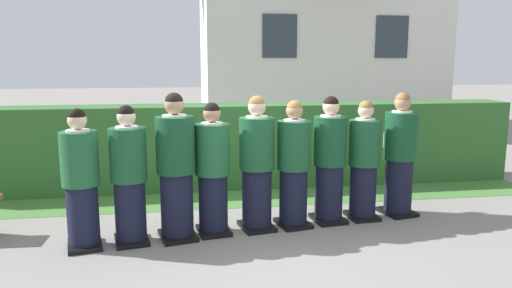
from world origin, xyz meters
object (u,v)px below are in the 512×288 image
at_px(student_front_row_0, 81,183).
at_px(student_front_row_7, 364,163).
at_px(student_front_row_1, 129,179).
at_px(student_front_row_5, 294,167).
at_px(student_front_row_3, 213,172).
at_px(student_front_row_2, 176,170).
at_px(student_front_row_4, 257,167).
at_px(student_front_row_8, 400,157).
at_px(student_front_row_6, 329,163).

height_order(student_front_row_0, student_front_row_7, student_front_row_0).
relative_size(student_front_row_0, student_front_row_1, 0.99).
xyz_separation_m(student_front_row_0, student_front_row_1, (0.50, 0.07, 0.01)).
bearing_deg(student_front_row_5, student_front_row_3, -173.79).
distance_m(student_front_row_2, student_front_row_4, 0.97).
height_order(student_front_row_4, student_front_row_5, student_front_row_4).
height_order(student_front_row_2, student_front_row_7, student_front_row_2).
relative_size(student_front_row_1, student_front_row_2, 0.92).
relative_size(student_front_row_3, student_front_row_8, 0.96).
relative_size(student_front_row_6, student_front_row_8, 0.98).
distance_m(student_front_row_1, student_front_row_7, 2.91).
xyz_separation_m(student_front_row_1, student_front_row_5, (1.93, 0.27, 0.00)).
bearing_deg(student_front_row_1, student_front_row_5, 8.03).
bearing_deg(student_front_row_4, student_front_row_6, 8.14).
bearing_deg(student_front_row_4, student_front_row_0, -171.15).
bearing_deg(student_front_row_4, student_front_row_8, 7.94).
height_order(student_front_row_2, student_front_row_8, student_front_row_2).
distance_m(student_front_row_3, student_front_row_7, 1.96).
bearing_deg(student_front_row_7, student_front_row_3, -172.56).
xyz_separation_m(student_front_row_6, student_front_row_8, (1.00, 0.14, 0.01)).
xyz_separation_m(student_front_row_0, student_front_row_2, (1.01, 0.13, 0.07)).
height_order(student_front_row_5, student_front_row_6, student_front_row_6).
bearing_deg(student_front_row_1, student_front_row_6, 8.71).
distance_m(student_front_row_0, student_front_row_1, 0.50).
height_order(student_front_row_0, student_front_row_2, student_front_row_2).
bearing_deg(student_front_row_1, student_front_row_4, 9.08).
xyz_separation_m(student_front_row_0, student_front_row_7, (3.38, 0.49, -0.00)).
height_order(student_front_row_0, student_front_row_6, student_front_row_6).
relative_size(student_front_row_0, student_front_row_7, 1.00).
xyz_separation_m(student_front_row_0, student_front_row_3, (1.43, 0.24, 0.01)).
bearing_deg(student_front_row_8, student_front_row_3, -172.14).
distance_m(student_front_row_1, student_front_row_6, 2.44).
xyz_separation_m(student_front_row_0, student_front_row_8, (3.91, 0.58, 0.04)).
distance_m(student_front_row_1, student_front_row_8, 3.45).
relative_size(student_front_row_6, student_front_row_7, 1.04).
distance_m(student_front_row_4, student_front_row_8, 1.96).
relative_size(student_front_row_4, student_front_row_7, 1.06).
relative_size(student_front_row_4, student_front_row_8, 1.00).
xyz_separation_m(student_front_row_3, student_front_row_8, (2.47, 0.34, 0.03)).
bearing_deg(student_front_row_5, student_front_row_7, 8.72).
bearing_deg(student_front_row_8, student_front_row_4, -172.06).
bearing_deg(student_front_row_2, student_front_row_0, -172.50).
bearing_deg(student_front_row_5, student_front_row_6, 11.40).
bearing_deg(student_front_row_0, student_front_row_3, 9.33).
bearing_deg(student_front_row_7, student_front_row_1, -171.74).
height_order(student_front_row_4, student_front_row_6, student_front_row_4).
bearing_deg(student_front_row_7, student_front_row_4, -172.59).
bearing_deg(student_front_row_0, student_front_row_6, 8.62).
relative_size(student_front_row_1, student_front_row_6, 0.97).
xyz_separation_m(student_front_row_1, student_front_row_3, (0.94, 0.16, 0.00)).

